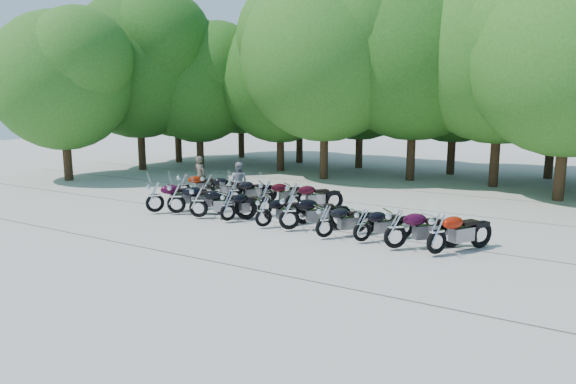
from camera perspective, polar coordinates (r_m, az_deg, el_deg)
The scene contains 32 objects.
ground at distance 16.08m, azimuth -2.74°, elevation -4.67°, with size 90.00×90.00×0.00m, color #A7A097.
tree_0 at distance 35.37m, azimuth -12.34°, elevation 12.08°, with size 7.50×7.50×9.21m.
tree_1 at distance 31.81m, azimuth -9.95°, elevation 11.70°, with size 6.97×6.97×8.55m.
tree_2 at distance 30.30m, azimuth -0.87°, elevation 12.40°, with size 7.31×7.31×8.97m.
tree_3 at distance 27.18m, azimuth 4.15°, elevation 14.77°, with size 8.70×8.70×10.67m.
tree_4 at distance 27.39m, azimuth 13.96°, elevation 15.14°, with size 9.13×9.13×11.20m.
tree_5 at distance 26.58m, azimuth 22.75°, elevation 14.69°, with size 9.04×9.04×11.10m.
tree_6 at distance 23.86m, azimuth 28.94°, elevation 13.00°, with size 8.00×8.00×9.82m.
tree_9 at distance 37.74m, azimuth -5.32°, elevation 12.22°, with size 7.59×7.59×9.32m.
tree_10 at distance 34.40m, azimuth 1.31°, elevation 12.70°, with size 7.78×7.78×9.55m.
tree_11 at distance 31.91m, azimuth 8.09°, elevation 12.52°, with size 7.56×7.56×9.28m.
tree_12 at distance 30.25m, azimuth 18.15°, elevation 12.70°, with size 7.88×7.88×9.67m.
tree_13 at distance 30.56m, azimuth 27.80°, elevation 12.61°, with size 8.31×8.31×10.20m.
tree_16 at distance 28.93m, azimuth -23.85°, elevation 11.18°, with size 6.97×6.97×8.55m.
tree_17 at distance 32.06m, azimuth -16.37°, elevation 13.18°, with size 8.31×8.31×10.20m.
motorcycle_0 at distance 19.35m, azimuth -14.59°, elevation -0.43°, with size 0.72×2.37×1.34m, color #3F0825, non-canonical shape.
motorcycle_1 at distance 18.99m, azimuth -12.33°, elevation -0.53°, with size 0.72×2.36×1.34m, color black, non-canonical shape.
motorcycle_2 at distance 18.17m, azimuth -9.93°, elevation -0.97°, with size 0.70×2.31×1.31m, color black, non-canonical shape.
motorcycle_3 at distance 17.54m, azimuth -6.70°, elevation -1.49°, with size 0.64×2.10×1.19m, color black, non-canonical shape.
motorcycle_4 at distance 16.64m, azimuth -2.74°, elevation -2.11°, with size 0.62×2.05×1.16m, color black, non-canonical shape.
motorcycle_5 at distance 16.20m, azimuth 0.14°, elevation -2.16°, with size 0.71×2.32×1.31m, color black, non-canonical shape.
motorcycle_6 at distance 15.35m, azimuth 4.09°, elevation -3.15°, with size 0.63×2.07×1.17m, color black, non-canonical shape.
motorcycle_7 at distance 15.04m, azimuth 8.24°, elevation -3.55°, with size 0.62×2.04×1.15m, color black, non-canonical shape.
motorcycle_8 at distance 14.46m, azimuth 11.87°, elevation -3.88°, with size 0.71×2.33×1.32m, color #31061E, non-canonical shape.
motorcycle_9 at distance 14.20m, azimuth 16.23°, elevation -4.33°, with size 0.71×2.33×1.32m, color #951605, non-canonical shape.
motorcycle_10 at distance 22.16m, azimuth -11.54°, elevation 0.81°, with size 0.64×2.11×1.19m, color maroon, non-canonical shape.
motorcycle_11 at distance 21.25m, azimuth -8.91°, elevation 0.62°, with size 0.69×2.26×1.28m, color black, non-canonical shape.
motorcycle_12 at distance 20.33m, azimuth -6.00°, elevation 0.13°, with size 0.64×2.11×1.19m, color black, non-canonical shape.
motorcycle_13 at distance 19.61m, azimuth -2.44°, elevation -0.13°, with size 0.66×2.18×1.23m, color #35070E, non-canonical shape.
motorcycle_14 at distance 18.82m, azimuth 0.55°, elevation -0.47°, with size 0.69×2.27×1.28m, color #330711, non-canonical shape.
rider_0 at distance 22.66m, azimuth -9.72°, elevation 1.77°, with size 0.64×0.42×1.74m, color brown.
rider_1 at distance 21.28m, azimuth -5.51°, elevation 1.17°, with size 0.79×0.61×1.62m, color #9E9EA1.
Camera 1 is at (8.59, -12.96, 4.10)m, focal length 32.00 mm.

